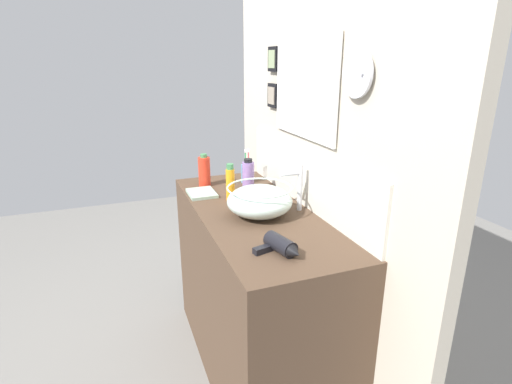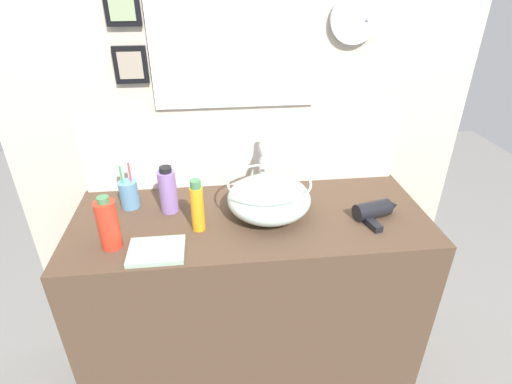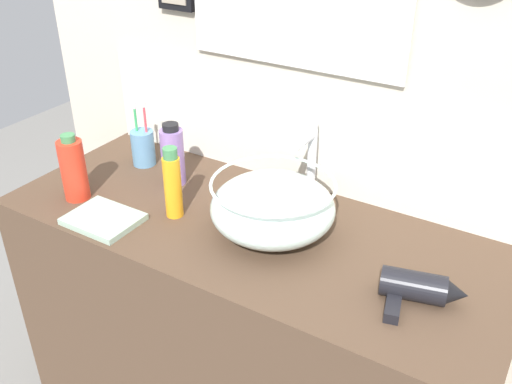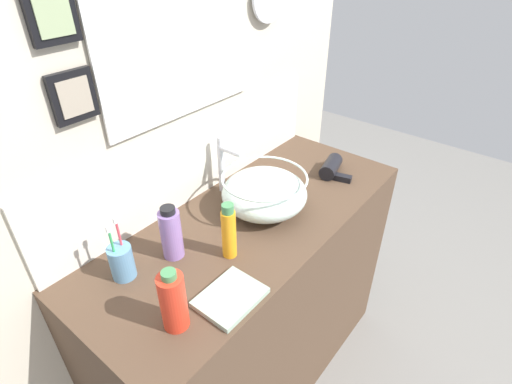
# 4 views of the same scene
# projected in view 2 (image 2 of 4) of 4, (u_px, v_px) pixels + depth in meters

# --- Properties ---
(ground_plane) EXTENTS (6.00, 6.00, 0.00)m
(ground_plane) POSITION_uv_depth(u_px,v_px,m) (252.00, 377.00, 1.91)
(ground_plane) COLOR gray
(vanity_counter) EXTENTS (1.30, 0.53, 0.92)m
(vanity_counter) POSITION_uv_depth(u_px,v_px,m) (251.00, 307.00, 1.69)
(vanity_counter) COLOR #4C3828
(vanity_counter) RESTS_ON ground
(back_panel) EXTENTS (1.83, 0.10, 2.39)m
(back_panel) POSITION_uv_depth(u_px,v_px,m) (242.00, 116.00, 1.58)
(back_panel) COLOR beige
(back_panel) RESTS_ON ground
(glass_bowl_sink) EXTENTS (0.30, 0.30, 0.14)m
(glass_bowl_sink) POSITION_uv_depth(u_px,v_px,m) (269.00, 198.00, 1.44)
(glass_bowl_sink) COLOR silver
(glass_bowl_sink) RESTS_ON vanity_counter
(faucet) EXTENTS (0.02, 0.11, 0.23)m
(faucet) POSITION_uv_depth(u_px,v_px,m) (262.00, 161.00, 1.58)
(faucet) COLOR silver
(faucet) RESTS_ON vanity_counter
(hair_drier) EXTENTS (0.18, 0.16, 0.06)m
(hair_drier) POSITION_uv_depth(u_px,v_px,m) (376.00, 210.00, 1.44)
(hair_drier) COLOR black
(hair_drier) RESTS_ON vanity_counter
(toothbrush_cup) EXTENTS (0.07, 0.07, 0.20)m
(toothbrush_cup) POSITION_uv_depth(u_px,v_px,m) (129.00, 194.00, 1.50)
(toothbrush_cup) COLOR #598CB2
(toothbrush_cup) RESTS_ON vanity_counter
(shampoo_bottle) EXTENTS (0.04, 0.04, 0.19)m
(shampoo_bottle) POSITION_uv_depth(u_px,v_px,m) (197.00, 207.00, 1.35)
(shampoo_bottle) COLOR orange
(shampoo_bottle) RESTS_ON vanity_counter
(spray_bottle) EXTENTS (0.07, 0.07, 0.18)m
(spray_bottle) POSITION_uv_depth(u_px,v_px,m) (168.00, 191.00, 1.46)
(spray_bottle) COLOR #8C6BB2
(spray_bottle) RESTS_ON vanity_counter
(lotion_bottle) EXTENTS (0.07, 0.07, 0.19)m
(lotion_bottle) POSITION_uv_depth(u_px,v_px,m) (108.00, 224.00, 1.27)
(lotion_bottle) COLOR red
(lotion_bottle) RESTS_ON vanity_counter
(hand_towel) EXTENTS (0.18, 0.14, 0.02)m
(hand_towel) POSITION_uv_depth(u_px,v_px,m) (157.00, 251.00, 1.27)
(hand_towel) COLOR #99B29E
(hand_towel) RESTS_ON vanity_counter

